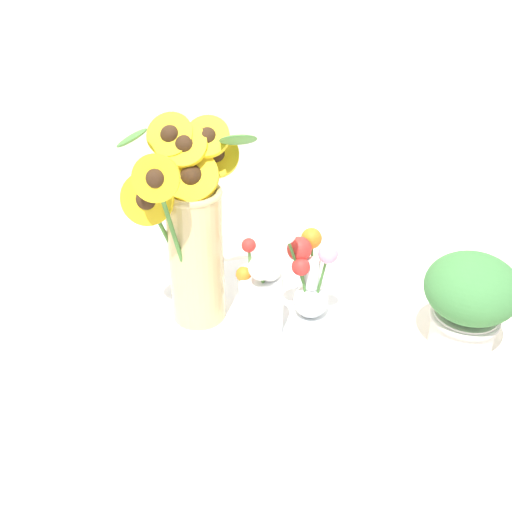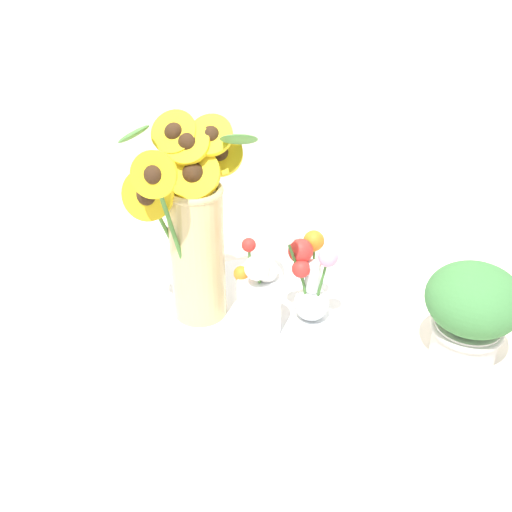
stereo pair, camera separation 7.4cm
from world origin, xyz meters
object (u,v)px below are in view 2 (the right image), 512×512
vase_small_center (259,297)px  vase_bulb_right (308,276)px  serving_tray (256,322)px  potted_plant (471,310)px  mason_jar_sunflowers (194,228)px

vase_small_center → vase_bulb_right: bearing=36.1°
serving_tray → vase_small_center: size_ratio=2.31×
serving_tray → vase_bulb_right: bearing=11.7°
vase_bulb_right → potted_plant: (0.27, -0.04, -0.01)m
potted_plant → vase_bulb_right: bearing=170.9°
serving_tray → mason_jar_sunflowers: mason_jar_sunflowers is taller
mason_jar_sunflowers → vase_small_center: 0.16m
vase_bulb_right → potted_plant: size_ratio=1.14×
serving_tray → vase_small_center: bearing=-74.0°
serving_tray → mason_jar_sunflowers: (-0.11, 0.01, 0.18)m
mason_jar_sunflowers → vase_small_center: bearing=-20.2°
mason_jar_sunflowers → vase_small_center: mason_jar_sunflowers is taller
mason_jar_sunflowers → vase_small_center: (0.12, -0.04, -0.10)m
vase_small_center → vase_bulb_right: 0.10m
vase_small_center → mason_jar_sunflowers: bearing=159.8°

